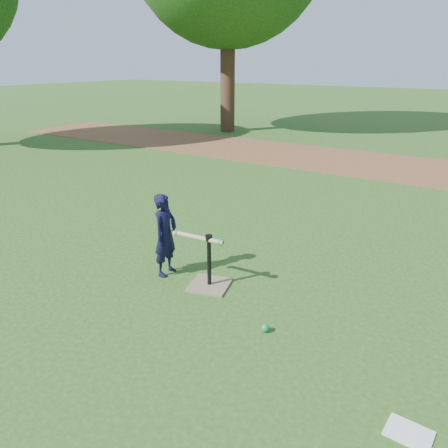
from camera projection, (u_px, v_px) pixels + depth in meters
The scene contains 7 objects.
ground at pixel (193, 299), 4.65m from camera, with size 80.00×80.00×0.00m, color #285116.
dirt_strip at pixel (380, 165), 10.52m from camera, with size 24.00×3.00×0.01m, color brown.
child at pixel (165, 235), 5.04m from camera, with size 0.36×0.24×0.98m, color black.
wiffle_ball_ground at pixel (265, 328), 4.08m from camera, with size 0.08×0.08×0.08m, color #0D9046.
clipboard at pixel (409, 433), 2.97m from camera, with size 0.30×0.23×0.01m, color white.
batting_tee at pixel (209, 277), 4.88m from camera, with size 0.53×0.53×0.61m.
swing_action at pixel (201, 238), 4.76m from camera, with size 0.63×0.15×0.08m.
Camera 1 is at (2.50, -3.22, 2.39)m, focal length 35.00 mm.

